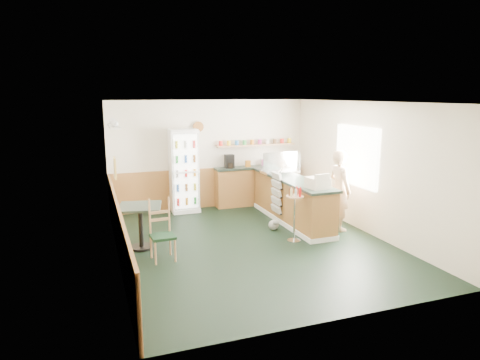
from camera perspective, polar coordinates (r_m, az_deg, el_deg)
name	(u,v)px	position (r m, az deg, el deg)	size (l,w,h in m)	color
ground	(253,244)	(8.35, 1.71, -8.50)	(6.00, 6.00, 0.00)	black
room_envelope	(229,161)	(8.56, -1.42, 2.55)	(5.04, 6.02, 2.72)	beige
service_counter	(291,202)	(9.68, 6.88, -2.92)	(0.68, 3.01, 1.01)	#A76536
back_counter	(256,184)	(11.13, 2.20, -0.47)	(2.24, 0.42, 1.69)	#A76536
drinks_fridge	(184,171)	(10.44, -7.47, 1.21)	(0.67, 0.55, 2.02)	white
display_case	(280,163)	(10.08, 5.38, 2.28)	(0.85, 0.45, 0.49)	silver
cash_register	(318,183)	(8.58, 10.30, -0.38)	(0.37, 0.39, 0.22)	beige
shopkeeper	(340,190)	(9.23, 13.14, -1.34)	(0.57, 0.41, 1.71)	tan
condiment_stand	(295,207)	(8.36, 7.32, -3.54)	(0.34, 0.34, 1.06)	silver
newspaper_rack	(276,193)	(9.51, 4.89, -1.73)	(0.09, 0.46, 0.92)	black
cafe_table	(140,218)	(8.15, -13.13, -5.00)	(0.89, 0.89, 0.83)	black
cafe_chair	(162,228)	(7.60, -10.42, -6.28)	(0.42, 0.42, 1.07)	black
dog_doorstop	(274,225)	(9.13, 4.55, -5.94)	(0.22, 0.28, 0.26)	#989993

